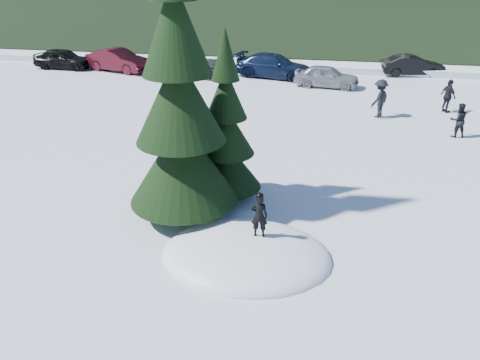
% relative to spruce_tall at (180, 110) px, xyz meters
% --- Properties ---
extents(ground, '(200.00, 200.00, 0.00)m').
position_rel_spruce_tall_xyz_m(ground, '(2.20, -1.80, -3.32)').
color(ground, white).
rests_on(ground, ground).
extents(snow_mound, '(4.48, 3.52, 0.96)m').
position_rel_spruce_tall_xyz_m(snow_mound, '(2.20, -1.80, -3.32)').
color(snow_mound, white).
rests_on(snow_mound, ground).
extents(spruce_tall, '(3.20, 3.20, 8.60)m').
position_rel_spruce_tall_xyz_m(spruce_tall, '(0.00, 0.00, 0.00)').
color(spruce_tall, '#322110').
rests_on(spruce_tall, ground).
extents(spruce_short, '(2.20, 2.20, 5.37)m').
position_rel_spruce_tall_xyz_m(spruce_short, '(1.00, 1.40, -1.22)').
color(spruce_short, '#322110').
rests_on(spruce_short, ground).
extents(child_skier, '(0.45, 0.30, 1.19)m').
position_rel_spruce_tall_xyz_m(child_skier, '(2.47, -1.51, -2.24)').
color(child_skier, black).
rests_on(child_skier, snow_mound).
extents(adult_0, '(0.83, 0.70, 1.51)m').
position_rel_spruce_tall_xyz_m(adult_0, '(9.66, 8.79, -2.57)').
color(adult_0, black).
rests_on(adult_0, ground).
extents(adult_1, '(0.83, 1.05, 1.67)m').
position_rel_spruce_tall_xyz_m(adult_1, '(9.97, 12.49, -2.49)').
color(adult_1, black).
rests_on(adult_1, ground).
extents(adult_2, '(1.26, 1.37, 1.85)m').
position_rel_spruce_tall_xyz_m(adult_2, '(6.53, 11.09, -2.40)').
color(adult_2, black).
rests_on(adult_2, ground).
extents(car_0, '(4.15, 1.81, 1.39)m').
position_rel_spruce_tall_xyz_m(car_0, '(-14.34, 18.48, -2.62)').
color(car_0, black).
rests_on(car_0, ground).
extents(car_1, '(4.79, 2.79, 1.49)m').
position_rel_spruce_tall_xyz_m(car_1, '(-10.18, 18.39, -2.57)').
color(car_1, '#390A12').
rests_on(car_1, ground).
extents(car_2, '(5.24, 2.63, 1.43)m').
position_rel_spruce_tall_xyz_m(car_2, '(-4.80, 17.84, -2.61)').
color(car_2, '#414448').
rests_on(car_2, ground).
extents(car_3, '(5.44, 3.17, 1.48)m').
position_rel_spruce_tall_xyz_m(car_3, '(0.53, 18.51, -2.58)').
color(car_3, black).
rests_on(car_3, ground).
extents(car_4, '(3.99, 2.02, 1.30)m').
position_rel_spruce_tall_xyz_m(car_4, '(3.92, 16.58, -2.67)').
color(car_4, gray).
rests_on(car_4, ground).
extents(car_5, '(4.18, 2.02, 1.32)m').
position_rel_spruce_tall_xyz_m(car_5, '(9.44, 20.68, -2.66)').
color(car_5, black).
rests_on(car_5, ground).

